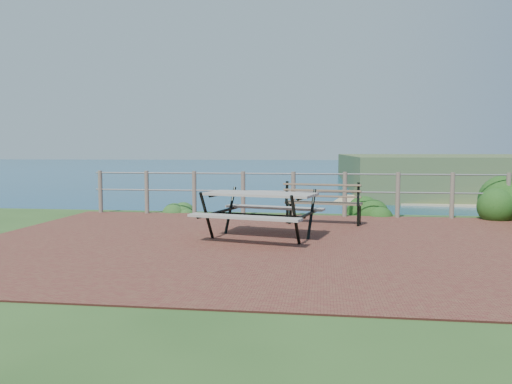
# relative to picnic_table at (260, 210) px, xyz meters

# --- Properties ---
(ground) EXTENTS (10.00, 7.00, 0.12)m
(ground) POSITION_rel_picnic_table_xyz_m (0.37, -0.29, -0.49)
(ground) COLOR brown
(ground) RESTS_ON ground
(ocean) EXTENTS (1200.00, 1200.00, 0.00)m
(ocean) POSITION_rel_picnic_table_xyz_m (0.37, 199.71, -0.49)
(ocean) COLOR #135874
(ocean) RESTS_ON ground
(safety_railing) EXTENTS (9.40, 0.10, 1.00)m
(safety_railing) POSITION_rel_picnic_table_xyz_m (0.37, 3.06, 0.08)
(safety_railing) COLOR #6B5B4C
(safety_railing) RESTS_ON ground
(picnic_table) EXTENTS (1.94, 1.55, 0.77)m
(picnic_table) POSITION_rel_picnic_table_xyz_m (0.00, 0.00, 0.00)
(picnic_table) COLOR #A09B8F
(picnic_table) RESTS_ON ground
(park_bench) EXTENTS (1.57, 0.62, 0.86)m
(park_bench) POSITION_rel_picnic_table_xyz_m (1.05, 1.87, 0.08)
(park_bench) COLOR brown
(park_bench) RESTS_ON ground
(shrub_right_edge) EXTENTS (1.19, 1.19, 1.70)m
(shrub_right_edge) POSITION_rel_picnic_table_xyz_m (4.90, 3.22, -0.49)
(shrub_right_edge) COLOR #1A4715
(shrub_right_edge) RESTS_ON ground
(shrub_lip_west) EXTENTS (0.70, 0.70, 0.42)m
(shrub_lip_west) POSITION_rel_picnic_table_xyz_m (-2.37, 3.46, -0.49)
(shrub_lip_west) COLOR #1F501E
(shrub_lip_west) RESTS_ON ground
(shrub_lip_east) EXTENTS (0.85, 0.85, 0.62)m
(shrub_lip_east) POSITION_rel_picnic_table_xyz_m (2.19, 3.57, -0.49)
(shrub_lip_east) COLOR #1A4715
(shrub_lip_east) RESTS_ON ground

